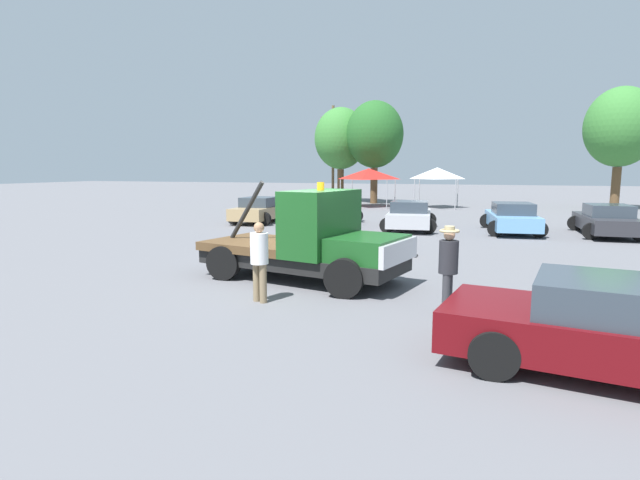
# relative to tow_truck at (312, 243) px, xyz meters

# --- Properties ---
(ground_plane) EXTENTS (160.00, 160.00, 0.00)m
(ground_plane) POSITION_rel_tow_truck_xyz_m (-0.33, 0.08, -0.97)
(ground_plane) COLOR slate
(tow_truck) EXTENTS (5.66, 3.24, 2.51)m
(tow_truck) POSITION_rel_tow_truck_xyz_m (0.00, 0.00, 0.00)
(tow_truck) COLOR black
(tow_truck) RESTS_ON ground
(foreground_car) EXTENTS (5.47, 2.79, 1.34)m
(foreground_car) POSITION_rel_tow_truck_xyz_m (6.10, -4.23, -0.31)
(foreground_car) COLOR #5B0A0F
(foreground_car) RESTS_ON ground
(person_near_truck) EXTENTS (0.39, 0.39, 1.74)m
(person_near_truck) POSITION_rel_tow_truck_xyz_m (3.44, -1.89, 0.06)
(person_near_truck) COLOR #38383D
(person_near_truck) RESTS_ON ground
(person_at_hood) EXTENTS (0.38, 0.38, 1.71)m
(person_at_hood) POSITION_rel_tow_truck_xyz_m (-0.42, -2.23, 0.02)
(person_at_hood) COLOR #847051
(person_at_hood) RESTS_ON ground
(parked_car_tan) EXTENTS (2.37, 4.53, 1.34)m
(parked_car_tan) POSITION_rel_tow_truck_xyz_m (-7.13, 12.37, -0.32)
(parked_car_tan) COLOR tan
(parked_car_tan) RESTS_ON ground
(parked_car_navy) EXTENTS (2.60, 4.38, 1.34)m
(parked_car_navy) POSITION_rel_tow_truck_xyz_m (-3.28, 12.45, -0.32)
(parked_car_navy) COLOR navy
(parked_car_navy) RESTS_ON ground
(parked_car_silver) EXTENTS (2.73, 4.42, 1.34)m
(parked_car_silver) POSITION_rel_tow_truck_xyz_m (0.80, 11.55, -0.32)
(parked_car_silver) COLOR #B7B7BC
(parked_car_silver) RESTS_ON ground
(parked_car_skyblue) EXTENTS (2.72, 4.80, 1.34)m
(parked_car_skyblue) POSITION_rel_tow_truck_xyz_m (5.27, 11.89, -0.32)
(parked_car_skyblue) COLOR #669ED1
(parked_car_skyblue) RESTS_ON ground
(parked_car_charcoal) EXTENTS (2.50, 4.70, 1.34)m
(parked_car_charcoal) POSITION_rel_tow_truck_xyz_m (9.02, 12.02, -0.32)
(parked_car_charcoal) COLOR #2D2D33
(parked_car_charcoal) RESTS_ON ground
(canopy_tent_red) EXTENTS (3.47, 3.47, 2.83)m
(canopy_tent_red) POSITION_rel_tow_truck_xyz_m (-4.14, 24.88, 1.46)
(canopy_tent_red) COLOR #9E9EA3
(canopy_tent_red) RESTS_ON ground
(canopy_tent_white) EXTENTS (2.88, 2.88, 2.90)m
(canopy_tent_white) POSITION_rel_tow_truck_xyz_m (0.79, 25.34, 1.51)
(canopy_tent_white) COLOR #9E9EA3
(canopy_tent_white) RESTS_ON ground
(tree_left) EXTENTS (4.59, 4.59, 8.20)m
(tree_left) POSITION_rel_tow_truck_xyz_m (-4.49, 28.43, 4.53)
(tree_left) COLOR brown
(tree_left) RESTS_ON ground
(tree_center) EXTENTS (4.42, 4.42, 7.89)m
(tree_center) POSITION_rel_tow_truck_xyz_m (-7.59, 29.40, 4.33)
(tree_center) COLOR brown
(tree_center) RESTS_ON ground
(tree_right) EXTENTS (4.69, 4.69, 8.37)m
(tree_right) POSITION_rel_tow_truck_xyz_m (12.78, 27.97, 4.65)
(tree_right) COLOR brown
(tree_right) RESTS_ON ground
(traffic_cone) EXTENTS (0.40, 0.40, 0.55)m
(traffic_cone) POSITION_rel_tow_truck_xyz_m (1.88, 4.40, -0.71)
(traffic_cone) COLOR black
(traffic_cone) RESTS_ON ground
(utility_pole) EXTENTS (2.20, 0.24, 8.25)m
(utility_pole) POSITION_rel_tow_truck_xyz_m (-8.75, 31.00, 3.42)
(utility_pole) COLOR brown
(utility_pole) RESTS_ON ground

